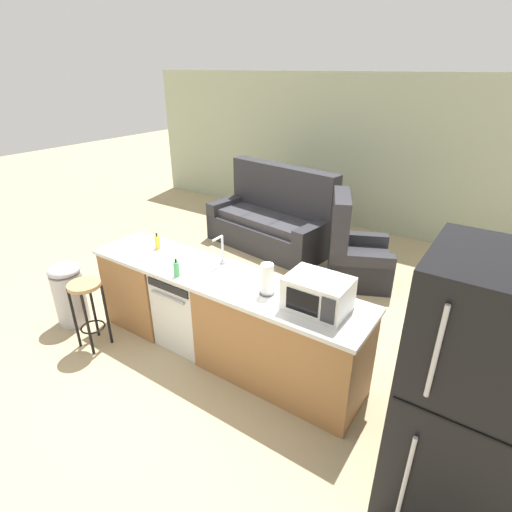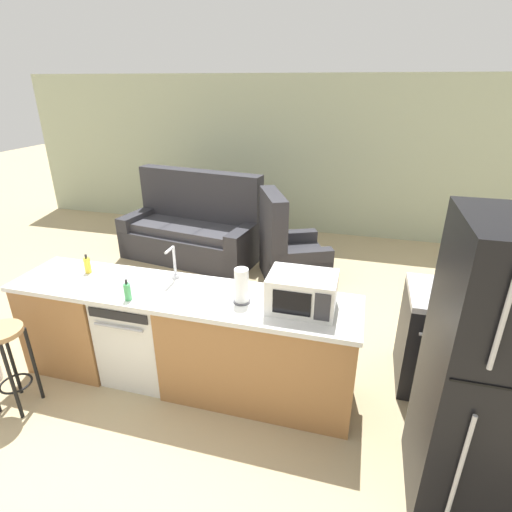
% 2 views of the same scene
% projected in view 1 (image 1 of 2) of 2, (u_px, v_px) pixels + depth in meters
% --- Properties ---
extents(ground_plane, '(24.00, 24.00, 0.00)m').
position_uv_depth(ground_plane, '(212.00, 347.00, 4.20)').
color(ground_plane, tan).
extents(wall_back, '(10.00, 0.06, 2.60)m').
position_uv_depth(wall_back, '(385.00, 157.00, 6.62)').
color(wall_back, '#A8B293').
rests_on(wall_back, ground_plane).
extents(kitchen_counter, '(2.94, 0.66, 0.90)m').
position_uv_depth(kitchen_counter, '(229.00, 321.00, 3.90)').
color(kitchen_counter, '#9E6B3D').
rests_on(kitchen_counter, ground_plane).
extents(dishwasher, '(0.58, 0.61, 0.84)m').
position_uv_depth(dishwasher, '(191.00, 306.00, 4.14)').
color(dishwasher, silver).
rests_on(dishwasher, ground_plane).
extents(stove_range, '(0.76, 0.68, 0.90)m').
position_uv_depth(stove_range, '(477.00, 370.00, 3.22)').
color(stove_range, black).
rests_on(stove_range, ground_plane).
extents(refrigerator, '(0.72, 0.73, 1.88)m').
position_uv_depth(refrigerator, '(469.00, 414.00, 2.19)').
color(refrigerator, black).
rests_on(refrigerator, ground_plane).
extents(microwave, '(0.50, 0.37, 0.28)m').
position_uv_depth(microwave, '(318.00, 294.00, 3.16)').
color(microwave, white).
rests_on(microwave, kitchen_counter).
extents(sink_faucet, '(0.07, 0.17, 0.30)m').
position_uv_depth(sink_faucet, '(222.00, 251.00, 3.90)').
color(sink_faucet, silver).
rests_on(sink_faucet, kitchen_counter).
extents(paper_towel_roll, '(0.14, 0.14, 0.28)m').
position_uv_depth(paper_towel_roll, '(267.00, 279.00, 3.38)').
color(paper_towel_roll, '#4C4C51').
rests_on(paper_towel_roll, kitchen_counter).
extents(soap_bottle, '(0.06, 0.06, 0.18)m').
position_uv_depth(soap_bottle, '(176.00, 269.00, 3.70)').
color(soap_bottle, '#4CB266').
rests_on(soap_bottle, kitchen_counter).
extents(dish_soap_bottle, '(0.06, 0.06, 0.18)m').
position_uv_depth(dish_soap_bottle, '(157.00, 242.00, 4.26)').
color(dish_soap_bottle, yellow).
rests_on(dish_soap_bottle, kitchen_counter).
extents(bar_stool, '(0.32, 0.32, 0.74)m').
position_uv_depth(bar_stool, '(87.00, 301.00, 4.01)').
color(bar_stool, tan).
rests_on(bar_stool, ground_plane).
extents(trash_bin, '(0.35, 0.35, 0.74)m').
position_uv_depth(trash_bin, '(69.00, 293.00, 4.45)').
color(trash_bin, '#B7B7BC').
rests_on(trash_bin, ground_plane).
extents(couch, '(2.11, 1.19, 1.27)m').
position_uv_depth(couch, '(273.00, 222.00, 6.45)').
color(couch, '#2D2D33').
rests_on(couch, ground_plane).
extents(armchair, '(1.08, 1.11, 1.20)m').
position_uv_depth(armchair, '(352.00, 256.00, 5.39)').
color(armchair, '#2D2D33').
rests_on(armchair, ground_plane).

